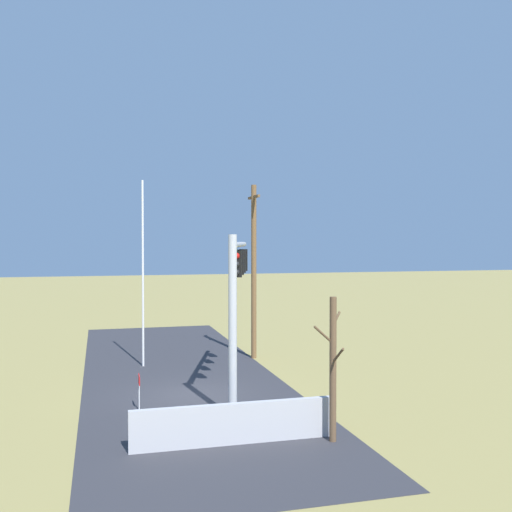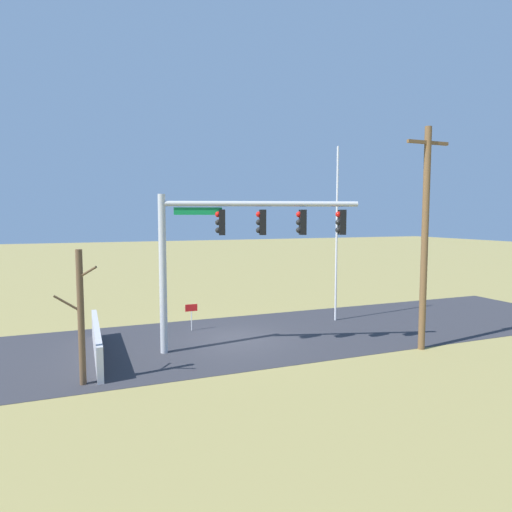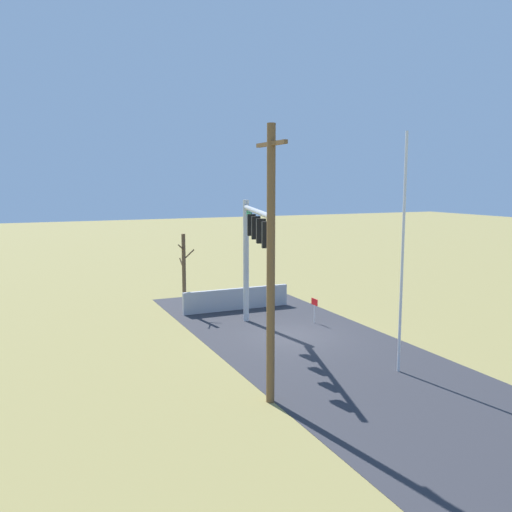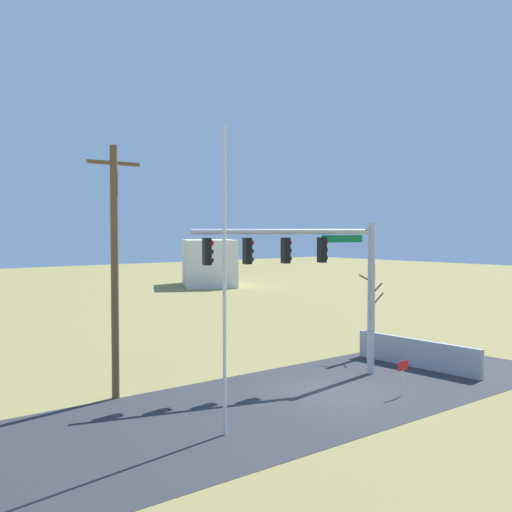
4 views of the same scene
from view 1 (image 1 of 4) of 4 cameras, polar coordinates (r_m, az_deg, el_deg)
ground_plane at (r=22.93m, az=-6.26°, el=-13.22°), size 160.00×160.00×0.00m
road_surface at (r=26.78m, az=-7.59°, el=-11.07°), size 28.00×8.00×0.01m
sidewalk_corner at (r=19.08m, az=-1.57°, el=-16.25°), size 6.00×6.00×0.01m
retaining_fence at (r=17.50m, az=-1.98°, el=-15.88°), size 0.20×6.01×1.18m
signal_mast at (r=21.76m, az=-1.81°, el=-2.25°), size 7.30×2.38×6.02m
flagpole at (r=27.74m, az=-10.87°, el=-1.68°), size 0.10×0.10×8.61m
utility_pole at (r=29.16m, az=-0.21°, el=-1.21°), size 1.90×0.26×8.58m
bare_tree at (r=17.46m, az=7.44°, el=-10.62°), size 1.27×1.02×4.20m
open_sign at (r=21.05m, az=-11.22°, el=-12.03°), size 0.56×0.04×1.22m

